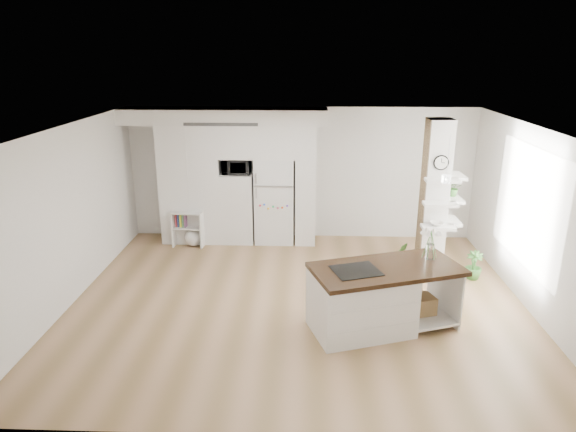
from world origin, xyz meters
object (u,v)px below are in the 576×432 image
Objects in this scene: bookshelf at (190,231)px; floor_plant_a at (400,255)px; refrigerator at (275,200)px; kitchen_island at (370,298)px.

bookshelf reaches higher than floor_plant_a.
bookshelf is 1.43× the size of floor_plant_a.
refrigerator reaches higher than bookshelf.
bookshelf is at bearing -167.85° from refrigerator.
refrigerator is at bearing 95.01° from kitchen_island.
refrigerator is at bearing 149.79° from floor_plant_a.
kitchen_island is at bearing -66.32° from refrigerator.
kitchen_island is (1.54, -3.51, -0.40)m from refrigerator.
bookshelf is at bearing 166.04° from floor_plant_a.
refrigerator is 2.41× the size of bookshelf.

